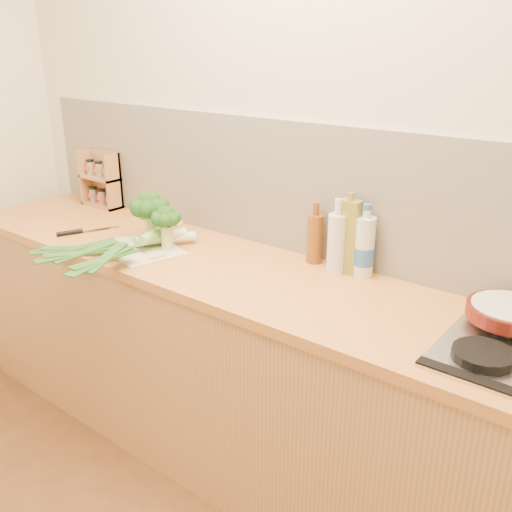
{
  "coord_description": "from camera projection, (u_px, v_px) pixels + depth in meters",
  "views": [
    {
      "loc": [
        1.22,
        -0.38,
        1.74
      ],
      "look_at": [
        0.06,
        1.1,
        1.02
      ],
      "focal_mm": 40.0,
      "sensor_mm": 36.0,
      "label": 1
    }
  ],
  "objects": [
    {
      "name": "room_shell",
      "position": [
        304.0,
        190.0,
        2.28
      ],
      "size": [
        3.5,
        3.5,
        3.5
      ],
      "color": "beige",
      "rests_on": "ground"
    },
    {
      "name": "counter",
      "position": [
        260.0,
        376.0,
        2.32
      ],
      "size": [
        3.2,
        0.62,
        0.9
      ],
      "color": "tan",
      "rests_on": "ground"
    },
    {
      "name": "chopping_board",
      "position": [
        142.0,
        249.0,
        2.41
      ],
      "size": [
        0.41,
        0.35,
        0.01
      ],
      "primitive_type": "cube",
      "rotation": [
        0.0,
        0.0,
        -0.29
      ],
      "color": "beige",
      "rests_on": "counter"
    },
    {
      "name": "broccoli_left",
      "position": [
        149.0,
        206.0,
        2.46
      ],
      "size": [
        0.17,
        0.17,
        0.22
      ],
      "color": "#B7CC77",
      "rests_on": "chopping_board"
    },
    {
      "name": "broccoli_right",
      "position": [
        166.0,
        219.0,
        2.36
      ],
      "size": [
        0.13,
        0.13,
        0.19
      ],
      "color": "#B7CC77",
      "rests_on": "chopping_board"
    },
    {
      "name": "leek_front",
      "position": [
        134.0,
        242.0,
        2.41
      ],
      "size": [
        0.4,
        0.59,
        0.04
      ],
      "rotation": [
        0.0,
        0.0,
        -0.57
      ],
      "color": "white",
      "rests_on": "chopping_board"
    },
    {
      "name": "leek_mid",
      "position": [
        131.0,
        243.0,
        2.34
      ],
      "size": [
        0.24,
        0.62,
        0.04
      ],
      "rotation": [
        0.0,
        0.0,
        -0.3
      ],
      "color": "white",
      "rests_on": "chopping_board"
    },
    {
      "name": "leek_back",
      "position": [
        142.0,
        240.0,
        2.32
      ],
      "size": [
        0.2,
        0.69,
        0.04
      ],
      "rotation": [
        0.0,
        0.0,
        0.22
      ],
      "color": "white",
      "rests_on": "chopping_board"
    },
    {
      "name": "chefs_knife",
      "position": [
        78.0,
        232.0,
        2.62
      ],
      "size": [
        0.14,
        0.28,
        0.02
      ],
      "rotation": [
        0.0,
        0.0,
        -0.4
      ],
      "color": "silver",
      "rests_on": "counter"
    },
    {
      "name": "skillet",
      "position": [
        511.0,
        312.0,
        1.73
      ],
      "size": [
        0.38,
        0.26,
        0.04
      ],
      "rotation": [
        0.0,
        0.0,
        -0.05
      ],
      "color": "#54150E",
      "rests_on": "gas_hob"
    },
    {
      "name": "spice_rack",
      "position": [
        103.0,
        182.0,
        3.01
      ],
      "size": [
        0.24,
        0.1,
        0.29
      ],
      "color": "tan",
      "rests_on": "counter"
    },
    {
      "name": "oil_tin",
      "position": [
        349.0,
        236.0,
        2.14
      ],
      "size": [
        0.08,
        0.05,
        0.31
      ],
      "color": "olive",
      "rests_on": "counter"
    },
    {
      "name": "glass_bottle",
      "position": [
        336.0,
        242.0,
        2.15
      ],
      "size": [
        0.07,
        0.07,
        0.29
      ],
      "color": "silver",
      "rests_on": "counter"
    },
    {
      "name": "amber_bottle",
      "position": [
        315.0,
        238.0,
        2.25
      ],
      "size": [
        0.06,
        0.06,
        0.25
      ],
      "color": "brown",
      "rests_on": "counter"
    },
    {
      "name": "water_bottle",
      "position": [
        364.0,
        249.0,
        2.12
      ],
      "size": [
        0.08,
        0.08,
        0.26
      ],
      "color": "silver",
      "rests_on": "counter"
    }
  ]
}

